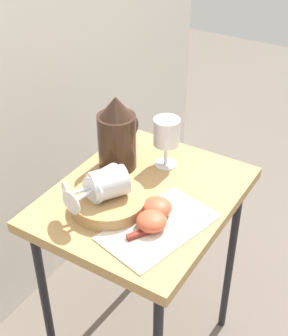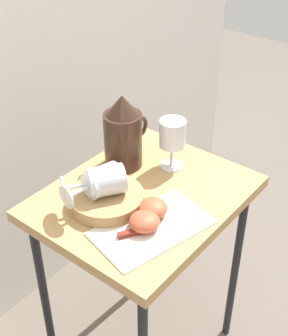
# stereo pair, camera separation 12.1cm
# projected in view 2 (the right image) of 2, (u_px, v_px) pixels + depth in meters

# --- Properties ---
(curtain_drape) EXTENTS (2.40, 0.03, 2.01)m
(curtain_drape) POSITION_uv_depth(u_px,v_px,m) (1.00, 24.00, 1.32)
(curtain_drape) COLOR silver
(curtain_drape) RESTS_ON ground_plane
(table) EXTENTS (0.54, 0.44, 0.66)m
(table) POSITION_uv_depth(u_px,v_px,m) (144.00, 214.00, 1.30)
(table) COLOR tan
(table) RESTS_ON ground_plane
(linen_napkin) EXTENTS (0.31, 0.22, 0.00)m
(linen_napkin) POSITION_uv_depth(u_px,v_px,m) (152.00, 228.00, 1.14)
(linen_napkin) COLOR silver
(linen_napkin) RESTS_ON table
(basket_tray) EXTENTS (0.19, 0.19, 0.03)m
(basket_tray) POSITION_uv_depth(u_px,v_px,m) (107.00, 199.00, 1.21)
(basket_tray) COLOR #AD8451
(basket_tray) RESTS_ON table
(pitcher) EXTENTS (0.16, 0.11, 0.21)m
(pitcher) POSITION_uv_depth(u_px,v_px,m) (123.00, 138.00, 1.32)
(pitcher) COLOR #382319
(pitcher) RESTS_ON table
(wine_glass_upright) EXTENTS (0.07, 0.07, 0.15)m
(wine_glass_upright) POSITION_uv_depth(u_px,v_px,m) (172.00, 136.00, 1.30)
(wine_glass_upright) COLOR silver
(wine_glass_upright) RESTS_ON table
(wine_glass_tipped_near) EXTENTS (0.16, 0.14, 0.08)m
(wine_glass_tipped_near) POSITION_uv_depth(u_px,v_px,m) (104.00, 181.00, 1.18)
(wine_glass_tipped_near) COLOR silver
(wine_glass_tipped_near) RESTS_ON basket_tray
(wine_glass_tipped_far) EXTENTS (0.16, 0.09, 0.07)m
(wine_glass_tipped_far) POSITION_uv_depth(u_px,v_px,m) (101.00, 181.00, 1.18)
(wine_glass_tipped_far) COLOR silver
(wine_glass_tipped_far) RESTS_ON basket_tray
(apple_half_left) EXTENTS (0.07, 0.07, 0.04)m
(apple_half_left) POSITION_uv_depth(u_px,v_px,m) (144.00, 221.00, 1.13)
(apple_half_left) COLOR #C15133
(apple_half_left) RESTS_ON linen_napkin
(apple_half_right) EXTENTS (0.07, 0.07, 0.04)m
(apple_half_right) POSITION_uv_depth(u_px,v_px,m) (153.00, 208.00, 1.17)
(apple_half_right) COLOR #C15133
(apple_half_right) RESTS_ON linen_napkin
(knife) EXTENTS (0.20, 0.14, 0.01)m
(knife) POSITION_uv_depth(u_px,v_px,m) (151.00, 229.00, 1.13)
(knife) COLOR silver
(knife) RESTS_ON linen_napkin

